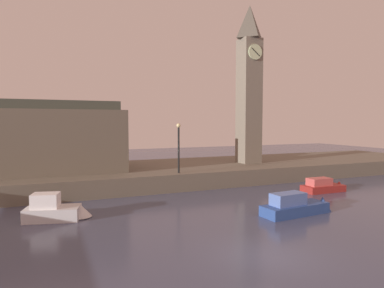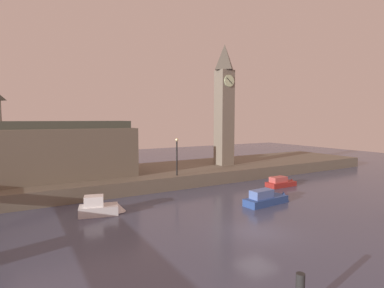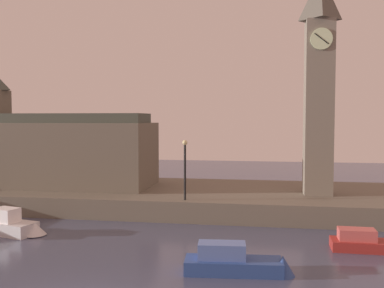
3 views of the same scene
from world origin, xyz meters
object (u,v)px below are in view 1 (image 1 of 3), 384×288
Objects in this scene: boat_dinghy_red at (327,186)px; boat_tour_blue at (301,206)px; clock_tower at (249,82)px; parliament_hall at (28,137)px; streetlamp at (179,142)px; boat_ferry_white at (58,210)px.

boat_tour_blue is at bearing -145.44° from boat_dinghy_red.
boat_tour_blue is (-4.98, -14.09, -9.62)m from clock_tower.
streetlamp is (11.83, -5.03, -0.45)m from parliament_hall.
parliament_hall is at bearing 177.42° from clock_tower.
clock_tower is 17.77m from boat_tour_blue.
parliament_hall is at bearing 137.48° from boat_tour_blue.
boat_ferry_white is at bearing -151.30° from streetlamp.
clock_tower is 4.03× the size of boat_ferry_white.
boat_tour_blue is (4.58, -10.03, -3.64)m from streetlamp.
clock_tower is 13.60m from boat_dinghy_red.
boat_tour_blue reaches higher than boat_dinghy_red.
boat_ferry_white is (2.01, -10.41, -4.00)m from parliament_hall.
boat_ferry_white is at bearing -154.03° from clock_tower.
boat_ferry_white is at bearing -179.77° from boat_dinghy_red.
boat_tour_blue is (16.41, -15.05, -4.09)m from parliament_hall.
boat_dinghy_red is at bearing -78.58° from clock_tower.
parliament_hall reaches higher than boat_ferry_white.
clock_tower is at bearing -2.58° from parliament_hall.
boat_dinghy_red is 0.80× the size of boat_tour_blue.
boat_dinghy_red is 1.05× the size of boat_ferry_white.
streetlamp reaches higher than boat_ferry_white.
boat_tour_blue is at bearing -65.44° from streetlamp.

